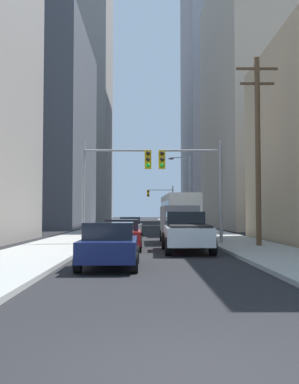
# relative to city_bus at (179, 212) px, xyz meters

# --- Properties ---
(ground_plane) EXTENTS (400.00, 400.00, 0.00)m
(ground_plane) POSITION_rel_city_bus_xyz_m (-2.58, -34.54, -1.93)
(ground_plane) COLOR black
(sidewalk_left) EXTENTS (3.68, 160.00, 0.15)m
(sidewalk_left) POSITION_rel_city_bus_xyz_m (-7.73, 15.46, -1.85)
(sidewalk_left) COLOR #9E9E99
(sidewalk_left) RESTS_ON ground
(sidewalk_right) EXTENTS (3.68, 160.00, 0.15)m
(sidewalk_right) POSITION_rel_city_bus_xyz_m (2.57, 15.46, -1.85)
(sidewalk_right) COLOR #9E9E99
(sidewalk_right) RESTS_ON ground
(city_bus) EXTENTS (2.75, 11.55, 3.40)m
(city_bus) POSITION_rel_city_bus_xyz_m (0.00, 0.00, 0.00)
(city_bus) COLOR silver
(city_bus) RESTS_ON ground
(pickup_truck_white) EXTENTS (2.20, 5.43, 1.90)m
(pickup_truck_white) POSITION_rel_city_bus_xyz_m (-1.04, -18.44, -1.00)
(pickup_truck_white) COLOR white
(pickup_truck_white) RESTS_ON ground
(cargo_van_grey) EXTENTS (2.16, 5.24, 2.26)m
(cargo_van_grey) POSITION_rel_city_bus_xyz_m (-0.94, -11.97, -0.64)
(cargo_van_grey) COLOR slate
(cargo_van_grey) RESTS_ON ground
(sedan_navy) EXTENTS (1.95, 4.21, 1.52)m
(sedan_navy) POSITION_rel_city_bus_xyz_m (-4.19, -24.60, -1.16)
(sedan_navy) COLOR #141E4C
(sedan_navy) RESTS_ON ground
(sedan_red) EXTENTS (1.95, 4.24, 1.52)m
(sedan_red) POSITION_rel_city_bus_xyz_m (-4.13, -17.42, -1.16)
(sedan_red) COLOR maroon
(sedan_red) RESTS_ON ground
(sedan_silver) EXTENTS (1.95, 4.21, 1.52)m
(sedan_silver) POSITION_rel_city_bus_xyz_m (-4.16, -3.20, -1.16)
(sedan_silver) COLOR #B7BABF
(sedan_silver) RESTS_ON ground
(traffic_signal_near_left) EXTENTS (3.94, 0.44, 6.00)m
(traffic_signal_near_left) POSITION_rel_city_bus_xyz_m (-4.81, -14.20, 2.12)
(traffic_signal_near_left) COLOR gray
(traffic_signal_near_left) RESTS_ON ground
(traffic_signal_near_right) EXTENTS (3.64, 0.44, 6.00)m
(traffic_signal_near_right) POSITION_rel_city_bus_xyz_m (-0.21, -14.20, 2.11)
(traffic_signal_near_right) COLOR gray
(traffic_signal_near_right) RESTS_ON ground
(traffic_signal_far_right) EXTENTS (4.06, 0.44, 6.00)m
(traffic_signal_far_right) POSITION_rel_city_bus_xyz_m (-0.41, 29.20, 2.13)
(traffic_signal_far_right) COLOR gray
(traffic_signal_far_right) RESTS_ON ground
(utility_pole_right) EXTENTS (2.20, 0.28, 10.08)m
(utility_pole_right) POSITION_rel_city_bus_xyz_m (2.94, -16.24, 3.39)
(utility_pole_right) COLOR brown
(utility_pole_right) RESTS_ON ground
(street_lamp_right) EXTENTS (2.19, 0.32, 7.50)m
(street_lamp_right) POSITION_rel_city_bus_xyz_m (1.09, 4.43, 2.59)
(street_lamp_right) COLOR gray
(street_lamp_right) RESTS_ON ground
(building_left_mid_office) EXTENTS (17.75, 22.18, 24.68)m
(building_left_mid_office) POSITION_rel_city_bus_xyz_m (-19.25, 17.37, 10.41)
(building_left_mid_office) COLOR #4C515B
(building_left_mid_office) RESTS_ON ground
(building_left_far_tower) EXTENTS (20.08, 19.40, 74.30)m
(building_left_far_tower) POSITION_rel_city_bus_xyz_m (-20.44, 54.41, 35.22)
(building_left_far_tower) COLOR gray
(building_left_far_tower) RESTS_ON ground
(building_right_mid_block) EXTENTS (14.59, 26.57, 32.81)m
(building_right_mid_block) POSITION_rel_city_bus_xyz_m (13.02, 16.48, 14.48)
(building_right_mid_block) COLOR #B7A893
(building_right_mid_block) RESTS_ON ground
(building_right_far_highrise) EXTENTS (23.66, 27.57, 58.09)m
(building_right_far_highrise) POSITION_rel_city_bus_xyz_m (17.64, 55.44, 27.11)
(building_right_far_highrise) COLOR #93939E
(building_right_far_highrise) RESTS_ON ground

